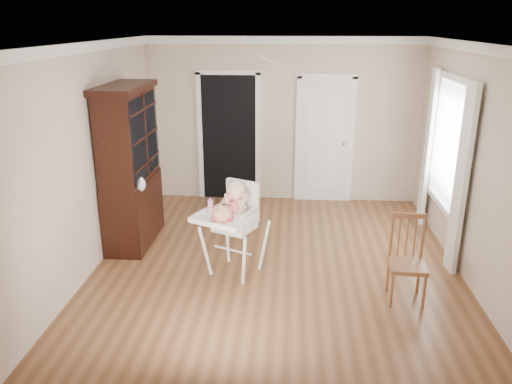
# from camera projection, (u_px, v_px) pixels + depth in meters

# --- Properties ---
(floor) EXTENTS (5.00, 5.00, 0.00)m
(floor) POSITION_uv_depth(u_px,v_px,m) (276.00, 264.00, 6.34)
(floor) COLOR brown
(floor) RESTS_ON ground
(ceiling) EXTENTS (5.00, 5.00, 0.00)m
(ceiling) POSITION_uv_depth(u_px,v_px,m) (280.00, 42.00, 5.46)
(ceiling) COLOR white
(ceiling) RESTS_ON wall_back
(wall_back) EXTENTS (4.50, 0.00, 4.50)m
(wall_back) POSITION_uv_depth(u_px,v_px,m) (283.00, 121.00, 8.26)
(wall_back) COLOR beige
(wall_back) RESTS_ON floor
(wall_left) EXTENTS (0.00, 5.00, 5.00)m
(wall_left) POSITION_uv_depth(u_px,v_px,m) (93.00, 158.00, 6.05)
(wall_left) COLOR beige
(wall_left) RESTS_ON floor
(wall_right) EXTENTS (0.00, 5.00, 5.00)m
(wall_right) POSITION_uv_depth(u_px,v_px,m) (473.00, 165.00, 5.74)
(wall_right) COLOR beige
(wall_right) RESTS_ON floor
(crown_molding) EXTENTS (4.50, 5.00, 0.12)m
(crown_molding) POSITION_uv_depth(u_px,v_px,m) (279.00, 48.00, 5.48)
(crown_molding) COLOR white
(crown_molding) RESTS_ON ceiling
(doorway) EXTENTS (1.06, 0.05, 2.22)m
(doorway) POSITION_uv_depth(u_px,v_px,m) (229.00, 135.00, 8.38)
(doorway) COLOR black
(doorway) RESTS_ON wall_back
(closet_door) EXTENTS (0.96, 0.09, 2.13)m
(closet_door) POSITION_uv_depth(u_px,v_px,m) (324.00, 142.00, 8.29)
(closet_door) COLOR white
(closet_door) RESTS_ON wall_back
(window_right) EXTENTS (0.13, 1.84, 2.30)m
(window_right) POSITION_uv_depth(u_px,v_px,m) (446.00, 153.00, 6.52)
(window_right) COLOR white
(window_right) RESTS_ON wall_right
(high_chair) EXTENTS (0.93, 1.01, 1.15)m
(high_chair) POSITION_uv_depth(u_px,v_px,m) (234.00, 218.00, 5.90)
(high_chair) COLOR white
(high_chair) RESTS_ON floor
(baby) EXTENTS (0.32, 0.34, 0.54)m
(baby) POSITION_uv_depth(u_px,v_px,m) (236.00, 203.00, 5.87)
(baby) COLOR beige
(baby) RESTS_ON high_chair
(cake) EXTENTS (0.28, 0.28, 0.13)m
(cake) POSITION_uv_depth(u_px,v_px,m) (222.00, 214.00, 5.62)
(cake) COLOR silver
(cake) RESTS_ON high_chair
(sippy_cup) EXTENTS (0.07, 0.07, 0.17)m
(sippy_cup) POSITION_uv_depth(u_px,v_px,m) (210.00, 205.00, 5.87)
(sippy_cup) COLOR pink
(sippy_cup) RESTS_ON high_chair
(china_cabinet) EXTENTS (0.57, 1.28, 2.16)m
(china_cabinet) POSITION_uv_depth(u_px,v_px,m) (130.00, 166.00, 6.66)
(china_cabinet) COLOR black
(china_cabinet) RESTS_ON floor
(dining_chair) EXTENTS (0.41, 0.41, 0.96)m
(dining_chair) POSITION_uv_depth(u_px,v_px,m) (407.00, 262.00, 5.40)
(dining_chair) COLOR brown
(dining_chair) RESTS_ON floor
(streamer) EXTENTS (0.39, 0.34, 0.15)m
(streamer) POSITION_uv_depth(u_px,v_px,m) (272.00, 62.00, 6.62)
(streamer) COLOR pink
(streamer) RESTS_ON ceiling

